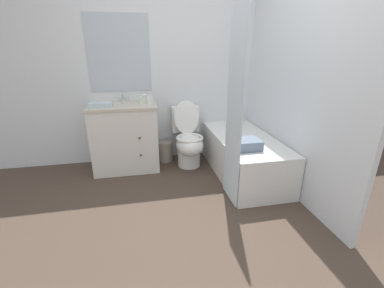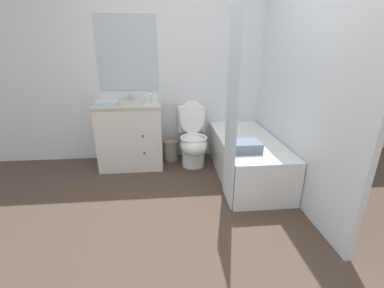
% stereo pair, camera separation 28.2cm
% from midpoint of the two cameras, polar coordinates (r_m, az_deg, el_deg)
% --- Properties ---
extents(ground_plane, '(14.00, 14.00, 0.00)m').
position_cam_midpoint_polar(ground_plane, '(2.41, -1.29, -18.00)').
color(ground_plane, '#47382D').
extents(wall_back, '(8.00, 0.06, 2.50)m').
position_cam_midpoint_polar(wall_back, '(3.58, -6.60, 16.36)').
color(wall_back, silver).
rests_on(wall_back, ground_plane).
extents(wall_right, '(0.05, 2.67, 2.50)m').
position_cam_midpoint_polar(wall_right, '(3.07, 17.27, 14.91)').
color(wall_right, silver).
rests_on(wall_right, ground_plane).
extents(vanity_cabinet, '(0.83, 0.57, 0.86)m').
position_cam_midpoint_polar(vanity_cabinet, '(3.45, -16.88, 1.65)').
color(vanity_cabinet, silver).
rests_on(vanity_cabinet, ground_plane).
extents(sink_faucet, '(0.14, 0.12, 0.12)m').
position_cam_midpoint_polar(sink_faucet, '(3.53, -17.39, 9.59)').
color(sink_faucet, silver).
rests_on(sink_faucet, vanity_cabinet).
extents(toilet, '(0.37, 0.65, 0.85)m').
position_cam_midpoint_polar(toilet, '(3.43, -3.19, 0.88)').
color(toilet, white).
rests_on(toilet, ground_plane).
extents(bathtub, '(0.67, 1.49, 0.49)m').
position_cam_midpoint_polar(bathtub, '(3.24, 8.85, -2.49)').
color(bathtub, white).
rests_on(bathtub, ground_plane).
extents(shower_curtain, '(0.02, 0.40, 1.86)m').
position_cam_midpoint_polar(shower_curtain, '(2.45, 6.14, 6.95)').
color(shower_curtain, silver).
rests_on(shower_curtain, ground_plane).
extents(wastebasket, '(0.20, 0.20, 0.28)m').
position_cam_midpoint_polar(wastebasket, '(3.65, -8.19, -1.62)').
color(wastebasket, gray).
rests_on(wastebasket, ground_plane).
extents(tissue_box, '(0.14, 0.12, 0.11)m').
position_cam_midpoint_polar(tissue_box, '(3.35, -12.76, 9.65)').
color(tissue_box, silver).
rests_on(tissue_box, vanity_cabinet).
extents(soap_dispenser, '(0.07, 0.07, 0.15)m').
position_cam_midpoint_polar(soap_dispenser, '(3.29, -12.00, 9.87)').
color(soap_dispenser, silver).
rests_on(soap_dispenser, vanity_cabinet).
extents(hand_towel_folded, '(0.27, 0.16, 0.05)m').
position_cam_midpoint_polar(hand_towel_folded, '(3.26, -22.07, 8.05)').
color(hand_towel_folded, silver).
rests_on(hand_towel_folded, vanity_cabinet).
extents(bath_towel_folded, '(0.29, 0.24, 0.11)m').
position_cam_midpoint_polar(bath_towel_folded, '(2.76, 9.18, -0.10)').
color(bath_towel_folded, slate).
rests_on(bath_towel_folded, bathtub).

